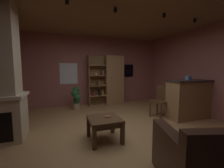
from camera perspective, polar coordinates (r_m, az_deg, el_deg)
floor at (r=3.38m, az=2.42°, el=-18.84°), size 5.75×5.76×0.02m
wall_back at (r=5.87m, az=-8.33°, el=5.07°), size 5.87×0.06×2.66m
wall_right at (r=4.97m, az=35.39°, el=3.94°), size 0.06×5.76×2.66m
ceiling at (r=3.33m, az=2.64°, el=28.27°), size 5.75×5.76×0.02m
window_pane_back at (r=5.73m, az=-16.60°, el=3.93°), size 0.64×0.01×0.78m
bookshelf_cabinet at (r=5.83m, az=-0.16°, el=1.41°), size 1.40×0.41×1.93m
kitchen_bar_counter at (r=4.83m, az=28.92°, el=-5.04°), size 1.54×0.58×1.10m
tissue_box at (r=4.72m, az=27.73°, el=2.14°), size 0.12×0.12×0.11m
coffee_table at (r=2.96m, az=-2.97°, el=-14.75°), size 0.61×0.62×0.45m
table_book_0 at (r=2.98m, az=-1.82°, el=-12.58°), size 0.14×0.11×0.02m
dining_chair at (r=4.55m, az=18.56°, el=-5.54°), size 0.54×0.54×0.92m
potted_floor_plant at (r=5.24m, az=-13.82°, el=-5.17°), size 0.32×0.31×0.80m
wall_mounted_tv at (r=6.24m, az=4.43°, el=5.28°), size 0.92×0.06×0.52m
track_light_spot_1 at (r=3.07m, az=-17.21°, el=28.41°), size 0.07×0.07×0.09m
track_light_spot_2 at (r=3.31m, az=1.30°, el=26.94°), size 0.07×0.07×0.09m
track_light_spot_3 at (r=3.77m, az=19.74°, el=23.93°), size 0.07×0.07×0.09m
track_light_spot_4 at (r=4.41m, az=29.65°, el=20.76°), size 0.07×0.07×0.09m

